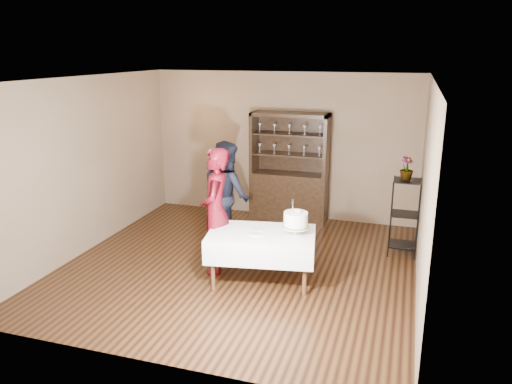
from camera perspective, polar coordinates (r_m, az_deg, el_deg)
floor at (r=7.45m, az=-1.97°, el=-8.42°), size 5.00×5.00×0.00m
ceiling at (r=6.80m, az=-2.19°, el=12.79°), size 5.00×5.00×0.00m
back_wall at (r=9.34m, az=3.05°, el=5.30°), size 5.00×0.02×2.70m
wall_left at (r=8.16m, az=-18.89°, el=2.90°), size 0.02×5.00×2.70m
wall_right at (r=6.63m, az=18.77°, el=0.01°), size 0.02×5.00×2.70m
china_hutch at (r=9.21m, az=3.80°, el=0.76°), size 1.40×0.48×2.00m
plant_etagere at (r=7.97m, az=16.64°, el=-2.43°), size 0.42×0.42×1.20m
cake_table at (r=6.77m, az=0.63°, el=-5.99°), size 1.56×1.11×0.71m
woman at (r=7.03m, az=-4.65°, el=-2.16°), size 0.58×0.74×1.79m
man at (r=7.87m, az=-3.39°, el=-0.37°), size 1.07×1.05×1.73m
cake at (r=6.59m, az=4.56°, el=-3.29°), size 0.40×0.40×0.49m
plate_near at (r=6.64m, az=-0.12°, el=-4.81°), size 0.23×0.23×0.01m
plate_far at (r=6.82m, az=0.19°, el=-4.25°), size 0.24×0.24×0.01m
potted_plant at (r=7.81m, az=16.84°, el=2.62°), size 0.28×0.28×0.35m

